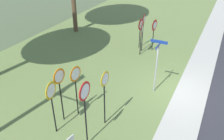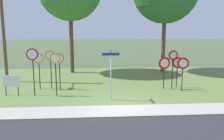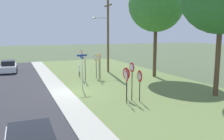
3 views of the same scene
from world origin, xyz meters
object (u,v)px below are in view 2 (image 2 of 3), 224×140
(stop_sign_far_right, at_px, (59,63))
(notice_board, at_px, (11,82))
(yield_sign_far_right, at_px, (177,65))
(stop_sign_near_left, at_px, (33,62))
(yield_sign_near_right, at_px, (173,60))
(yield_sign_near_left, at_px, (183,66))
(yield_sign_far_left, at_px, (164,65))
(stop_sign_near_right, at_px, (39,63))
(stop_sign_far_left, at_px, (55,66))
(stop_sign_far_center, at_px, (50,61))
(utility_pole, at_px, (2,19))
(street_name_post, at_px, (111,70))

(stop_sign_far_right, relative_size, notice_board, 1.96)
(yield_sign_far_right, relative_size, notice_board, 1.70)
(stop_sign_near_left, bearing_deg, notice_board, 174.12)
(yield_sign_near_right, distance_m, notice_board, 10.32)
(yield_sign_near_left, relative_size, yield_sign_near_right, 0.84)
(yield_sign_near_left, bearing_deg, yield_sign_far_left, 162.90)
(stop_sign_near_right, xyz_separation_m, yield_sign_near_right, (8.88, -0.44, 0.16))
(yield_sign_near_right, bearing_deg, yield_sign_far_left, -172.36)
(stop_sign_far_right, relative_size, yield_sign_far_left, 1.12)
(stop_sign_far_left, xyz_separation_m, notice_board, (-2.69, 0.16, -1.01))
(notice_board, bearing_deg, stop_sign_far_right, 33.19)
(stop_sign_far_center, height_order, yield_sign_far_right, stop_sign_far_center)
(notice_board, bearing_deg, stop_sign_far_center, 45.77)
(yield_sign_near_right, height_order, notice_board, yield_sign_near_right)
(yield_sign_near_right, bearing_deg, notice_board, -178.11)
(utility_pole, bearing_deg, yield_sign_near_right, -13.45)
(stop_sign_far_right, bearing_deg, yield_sign_far_left, 1.34)
(stop_sign_near_left, relative_size, stop_sign_far_left, 1.11)
(stop_sign_far_left, relative_size, utility_pole, 0.30)
(utility_pole, bearing_deg, notice_board, -65.40)
(yield_sign_far_left, height_order, street_name_post, street_name_post)
(stop_sign_far_left, distance_m, yield_sign_near_left, 8.01)
(stop_sign_far_left, bearing_deg, notice_board, 177.03)
(stop_sign_near_left, height_order, stop_sign_far_right, stop_sign_near_left)
(stop_sign_far_center, height_order, street_name_post, street_name_post)
(street_name_post, bearing_deg, utility_pole, 145.62)
(stop_sign_far_center, relative_size, yield_sign_far_left, 1.18)
(stop_sign_near_right, height_order, street_name_post, street_name_post)
(yield_sign_near_left, height_order, utility_pole, utility_pole)
(stop_sign_far_right, distance_m, yield_sign_far_right, 7.96)
(stop_sign_near_right, xyz_separation_m, yield_sign_near_left, (9.34, -1.06, -0.14))
(stop_sign_near_left, xyz_separation_m, yield_sign_far_left, (8.25, 0.94, -0.47))
(stop_sign_far_left, relative_size, yield_sign_far_right, 1.22)
(stop_sign_near_right, bearing_deg, notice_board, -142.10)
(stop_sign_near_right, bearing_deg, stop_sign_far_right, -15.58)
(yield_sign_far_left, xyz_separation_m, notice_board, (-9.61, -0.84, -0.79))
(stop_sign_far_right, xyz_separation_m, notice_board, (-2.70, -1.24, -0.94))
(stop_sign_near_left, xyz_separation_m, stop_sign_far_right, (1.34, 1.33, -0.32))
(yield_sign_near_right, relative_size, yield_sign_far_right, 1.23)
(street_name_post, relative_size, notice_board, 2.30)
(yield_sign_near_left, bearing_deg, stop_sign_far_left, -168.36)
(stop_sign_far_right, relative_size, yield_sign_far_right, 1.15)
(street_name_post, relative_size, utility_pole, 0.33)
(street_name_post, bearing_deg, yield_sign_near_left, 18.33)
(stop_sign_far_center, distance_m, yield_sign_near_right, 8.17)
(stop_sign_near_right, relative_size, stop_sign_far_right, 0.99)
(stop_sign_near_left, bearing_deg, stop_sign_far_center, 65.15)
(stop_sign_far_left, distance_m, yield_sign_far_right, 8.11)
(stop_sign_near_left, relative_size, yield_sign_far_right, 1.35)
(stop_sign_near_left, bearing_deg, yield_sign_far_left, 4.74)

